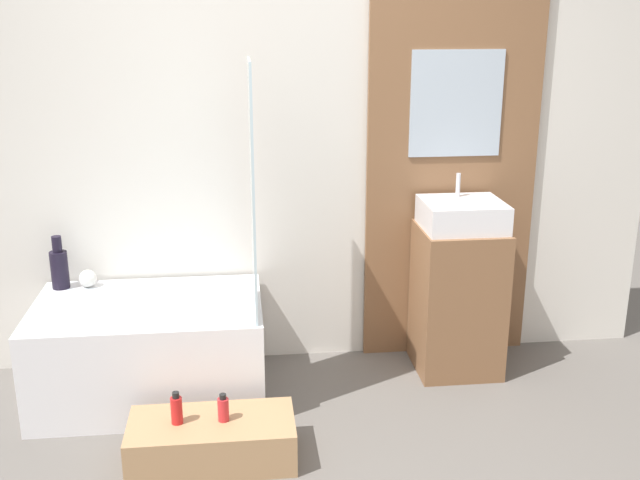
# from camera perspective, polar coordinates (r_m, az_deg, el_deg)

# --- Properties ---
(wall_tiled_back) EXTENTS (4.20, 0.06, 2.60)m
(wall_tiled_back) POSITION_cam_1_polar(r_m,az_deg,el_deg) (4.09, -3.00, 8.10)
(wall_tiled_back) COLOR silver
(wall_tiled_back) RESTS_ON ground_plane
(wall_wood_accent) EXTENTS (0.96, 0.04, 2.60)m
(wall_wood_accent) POSITION_cam_1_polar(r_m,az_deg,el_deg) (4.20, 10.16, 8.20)
(wall_wood_accent) COLOR brown
(wall_wood_accent) RESTS_ON ground_plane
(bathtub) EXTENTS (1.15, 0.75, 0.52)m
(bathtub) POSITION_cam_1_polar(r_m,az_deg,el_deg) (4.01, -12.79, -8.12)
(bathtub) COLOR white
(bathtub) RESTS_ON ground_plane
(glass_shower_screen) EXTENTS (0.01, 0.45, 1.21)m
(glass_shower_screen) POSITION_cam_1_polar(r_m,az_deg,el_deg) (3.57, -5.17, 3.82)
(glass_shower_screen) COLOR silver
(glass_shower_screen) RESTS_ON bathtub
(wooden_step_bench) EXTENTS (0.74, 0.36, 0.20)m
(wooden_step_bench) POSITION_cam_1_polar(r_m,az_deg,el_deg) (3.50, -8.22, -14.88)
(wooden_step_bench) COLOR #A87F56
(wooden_step_bench) RESTS_ON ground_plane
(vanity_cabinet) EXTENTS (0.45, 0.44, 0.82)m
(vanity_cabinet) POSITION_cam_1_polar(r_m,az_deg,el_deg) (4.21, 10.42, -4.47)
(vanity_cabinet) COLOR brown
(vanity_cabinet) RESTS_ON ground_plane
(sink) EXTENTS (0.42, 0.38, 0.28)m
(sink) POSITION_cam_1_polar(r_m,az_deg,el_deg) (4.06, 10.79, 1.91)
(sink) COLOR white
(sink) RESTS_ON vanity_cabinet
(vase_tall_dark) EXTENTS (0.09, 0.09, 0.29)m
(vase_tall_dark) POSITION_cam_1_polar(r_m,az_deg,el_deg) (4.21, -19.25, -1.95)
(vase_tall_dark) COLOR black
(vase_tall_dark) RESTS_ON bathtub
(vase_round_light) EXTENTS (0.09, 0.09, 0.09)m
(vase_round_light) POSITION_cam_1_polar(r_m,az_deg,el_deg) (4.20, -17.27, -2.82)
(vase_round_light) COLOR silver
(vase_round_light) RESTS_ON bathtub
(bottle_soap_primary) EXTENTS (0.05, 0.05, 0.15)m
(bottle_soap_primary) POSITION_cam_1_polar(r_m,az_deg,el_deg) (3.42, -10.87, -12.56)
(bottle_soap_primary) COLOR red
(bottle_soap_primary) RESTS_ON wooden_step_bench
(bottle_soap_secondary) EXTENTS (0.05, 0.05, 0.13)m
(bottle_soap_secondary) POSITION_cam_1_polar(r_m,az_deg,el_deg) (3.41, -7.38, -12.63)
(bottle_soap_secondary) COLOR red
(bottle_soap_secondary) RESTS_ON wooden_step_bench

